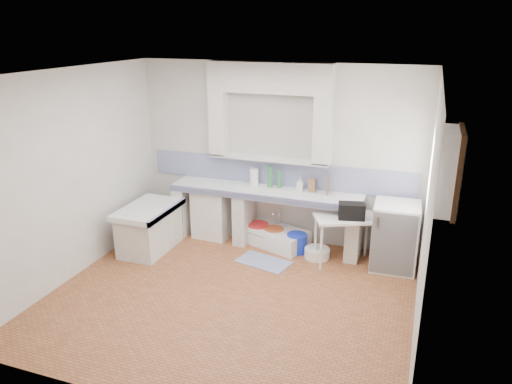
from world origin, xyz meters
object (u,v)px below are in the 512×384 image
(sink, at_px, (275,237))
(side_table, at_px, (344,240))
(fridge, at_px, (395,236))
(stove, at_px, (214,212))

(sink, xyz_separation_m, side_table, (1.13, -0.27, 0.24))
(side_table, bearing_deg, fridge, -14.87)
(stove, relative_size, sink, 0.79)
(side_table, height_order, fridge, fridge)
(sink, relative_size, fridge, 1.05)
(stove, height_order, fridge, fridge)
(fridge, bearing_deg, stove, 174.42)
(stove, bearing_deg, side_table, -4.74)
(stove, distance_m, side_table, 2.22)
(side_table, bearing_deg, sink, 141.51)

